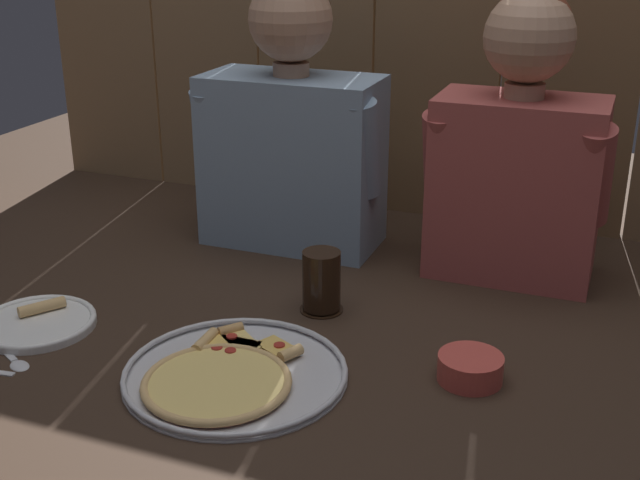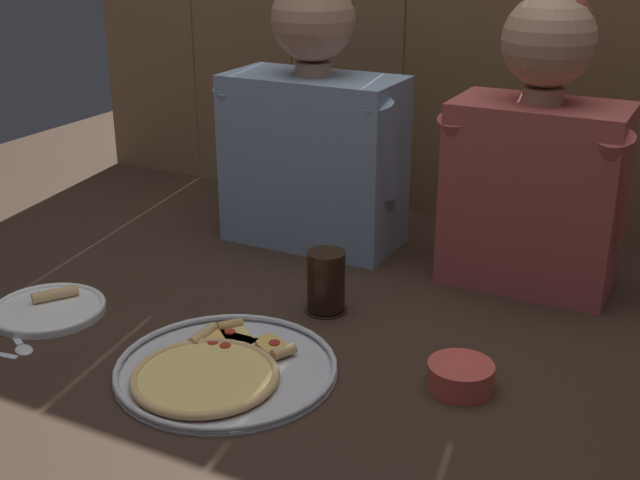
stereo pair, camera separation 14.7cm
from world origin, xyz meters
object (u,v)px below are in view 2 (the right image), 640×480
Objects in this scene: drinking_glass at (326,282)px; diner_right at (537,153)px; dinner_plate at (49,309)px; diner_left at (313,125)px; dipping_bowl at (460,375)px; pizza_tray at (219,369)px.

drinking_glass is 0.21× the size of diner_right.
drinking_glass is (0.47, 0.26, 0.05)m from dinner_plate.
dipping_bowl is at bearing -42.26° from diner_left.
drinking_glass is at bearing -58.48° from diner_left.
dipping_bowl reaches higher than dinner_plate.
diner_left is 1.03× the size of diner_right.
pizza_tray is 0.62× the size of diner_left.
dinner_plate is at bearing -172.42° from dipping_bowl.
drinking_glass is 0.20× the size of diner_left.
diner_left is (-0.19, 0.32, 0.22)m from drinking_glass.
pizza_tray is at bearing -76.70° from diner_left.
dinner_plate is (-0.42, 0.04, -0.00)m from pizza_tray.
pizza_tray is 1.73× the size of dinner_plate.
dinner_plate is 1.78× the size of drinking_glass.
drinking_glass reaches higher than dinner_plate.
diner_right is (0.31, 0.32, 0.22)m from drinking_glass.
dinner_plate is 0.69m from diner_left.
diner_left is at bearing 179.98° from diner_right.
diner_left reaches higher than dinner_plate.
diner_right is at bearing 59.72° from pizza_tray.
pizza_tray is 0.69m from diner_left.
diner_left is at bearing 103.30° from pizza_tray.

